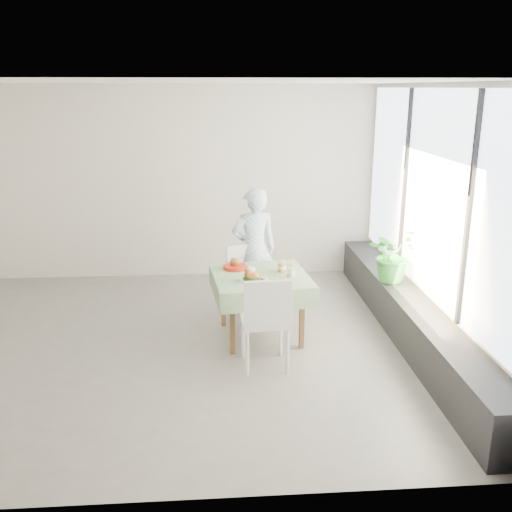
{
  "coord_description": "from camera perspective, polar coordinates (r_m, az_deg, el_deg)",
  "views": [
    {
      "loc": [
        0.64,
        -5.83,
        2.75
      ],
      "look_at": [
        1.08,
        0.21,
        0.95
      ],
      "focal_mm": 40.0,
      "sensor_mm": 36.0,
      "label": 1
    }
  ],
  "objects": [
    {
      "name": "wall_back",
      "position": [
        8.47,
        -8.56,
        7.18
      ],
      "size": [
        6.0,
        0.02,
        2.8
      ],
      "primitive_type": "cube",
      "color": "silver",
      "rests_on": "ground"
    },
    {
      "name": "juice_cup_orange",
      "position": [
        6.44,
        2.57,
        -1.06
      ],
      "size": [
        0.1,
        0.1,
        0.28
      ],
      "color": "white",
      "rests_on": "cafe_table"
    },
    {
      "name": "floor",
      "position": [
        6.48,
        -9.58,
        -8.81
      ],
      "size": [
        6.0,
        6.0,
        0.0
      ],
      "primitive_type": "plane",
      "color": "slate",
      "rests_on": "ground"
    },
    {
      "name": "potted_plant",
      "position": [
        7.0,
        13.52,
        0.18
      ],
      "size": [
        0.79,
        0.77,
        0.67
      ],
      "primitive_type": "imported",
      "rotation": [
        0.0,
        0.0,
        0.62
      ],
      "color": "#2C852C",
      "rests_on": "window_ledge"
    },
    {
      "name": "window_ledge",
      "position": [
        6.71,
        15.0,
        -5.95
      ],
      "size": [
        0.4,
        4.8,
        0.5
      ],
      "primitive_type": "cube",
      "color": "black",
      "rests_on": "ground"
    },
    {
      "name": "diner",
      "position": [
        7.16,
        -0.19,
        0.65
      ],
      "size": [
        0.64,
        0.48,
        1.58
      ],
      "primitive_type": "imported",
      "rotation": [
        0.0,
        0.0,
        3.33
      ],
      "color": "#8EBDE3",
      "rests_on": "ground"
    },
    {
      "name": "ceiling",
      "position": [
        5.87,
        -10.93,
        16.74
      ],
      "size": [
        6.0,
        6.0,
        0.0
      ],
      "primitive_type": "plane",
      "rotation": [
        3.14,
        0.0,
        0.0
      ],
      "color": "white",
      "rests_on": "ground"
    },
    {
      "name": "chair_far",
      "position": [
        7.1,
        -0.87,
        -3.9
      ],
      "size": [
        0.52,
        0.52,
        0.87
      ],
      "color": "white",
      "rests_on": "ground"
    },
    {
      "name": "chair_near",
      "position": [
        5.83,
        0.89,
        -8.27
      ],
      "size": [
        0.49,
        0.49,
        0.99
      ],
      "color": "white",
      "rests_on": "ground"
    },
    {
      "name": "window_pane",
      "position": [
        6.38,
        17.39,
        5.86
      ],
      "size": [
        0.01,
        4.8,
        2.18
      ],
      "primitive_type": "cube",
      "color": "#D1E0F9",
      "rests_on": "ground"
    },
    {
      "name": "juice_cup_lemonade",
      "position": [
        6.29,
        3.52,
        -1.52
      ],
      "size": [
        0.1,
        0.1,
        0.27
      ],
      "color": "white",
      "rests_on": "cafe_table"
    },
    {
      "name": "main_dish",
      "position": [
        6.13,
        -0.35,
        -2.04
      ],
      "size": [
        0.31,
        0.31,
        0.16
      ],
      "color": "white",
      "rests_on": "cafe_table"
    },
    {
      "name": "cafe_table",
      "position": [
        6.44,
        0.48,
        -4.29
      ],
      "size": [
        1.15,
        1.15,
        0.74
      ],
      "color": "brown",
      "rests_on": "ground"
    },
    {
      "name": "wall_front",
      "position": [
        3.65,
        -14.04,
        -5.66
      ],
      "size": [
        6.0,
        0.02,
        2.8
      ],
      "primitive_type": "cube",
      "color": "silver",
      "rests_on": "ground"
    },
    {
      "name": "second_dish",
      "position": [
        6.55,
        -2.11,
        -0.97
      ],
      "size": [
        0.27,
        0.27,
        0.13
      ],
      "color": "red",
      "rests_on": "cafe_table"
    },
    {
      "name": "wall_right",
      "position": [
        6.44,
        17.45,
        3.67
      ],
      "size": [
        0.02,
        5.0,
        2.8
      ],
      "primitive_type": "cube",
      "color": "silver",
      "rests_on": "ground"
    }
  ]
}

